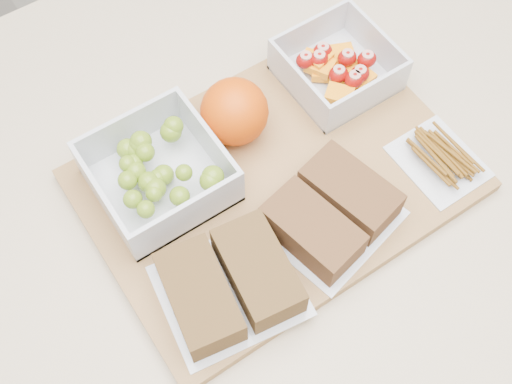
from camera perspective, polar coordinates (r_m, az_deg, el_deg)
ground at (r=1.59m, az=0.78°, el=-16.54°), size 4.00×4.00×0.00m
counter at (r=1.15m, az=1.06°, el=-11.84°), size 1.20×0.90×0.90m
cutting_board at (r=0.74m, az=1.74°, el=1.03°), size 0.42×0.30×0.02m
grape_container at (r=0.72m, az=-8.64°, el=1.77°), size 0.14×0.14×0.06m
fruit_container at (r=0.80m, az=7.21°, el=10.86°), size 0.12×0.12×0.05m
orange at (r=0.73m, az=-1.92°, el=7.14°), size 0.08×0.08×0.08m
sandwich_bag_left at (r=0.66m, az=-2.41°, el=-8.17°), size 0.16×0.14×0.04m
sandwich_bag_center at (r=0.69m, az=6.69°, el=-1.75°), size 0.16×0.15×0.04m
pretzel_bag at (r=0.76m, az=16.09°, el=3.03°), size 0.08×0.10×0.02m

